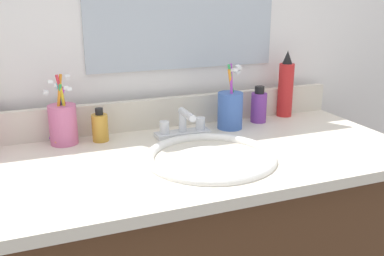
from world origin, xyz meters
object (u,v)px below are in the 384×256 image
Objects in this scene: cup_pink at (63,123)px; bottle_spray_red at (286,87)px; cup_blue_plastic at (230,109)px; faucet at (183,127)px; bottle_oil_amber at (100,127)px; bottle_cream_purple at (259,106)px.

bottle_spray_red is at bearing 1.77° from cup_pink.
bottle_spray_red is 1.10× the size of cup_blue_plastic.
bottle_spray_red reaches higher than cup_blue_plastic.
bottle_spray_red is (0.39, 0.08, 0.07)m from faucet.
bottle_oil_amber reaches higher than faucet.
bottle_spray_red is at bearing 3.25° from bottle_oil_amber.
bottle_oil_amber is 0.50m from bottle_cream_purple.
bottle_spray_red is at bearing 14.96° from bottle_cream_purple.
faucet is 0.83× the size of cup_pink.
faucet is at bearing -168.38° from bottle_spray_red.
faucet is 1.39× the size of bottle_cream_purple.
faucet is at bearing -172.43° from cup_blue_plastic.
bottle_spray_red reaches higher than bottle_cream_purple.
bottle_cream_purple is 0.58× the size of cup_blue_plastic.
cup_pink reaches higher than faucet.
cup_pink is at bearing 169.90° from faucet.
faucet is 0.23m from bottle_oil_amber.
bottle_cream_purple is (0.50, 0.00, 0.01)m from bottle_oil_amber.
faucet is 0.16m from cup_blue_plastic.
faucet is 1.70× the size of bottle_oil_amber.
faucet is at bearing -11.08° from bottle_oil_amber.
cup_blue_plastic is 0.49m from cup_pink.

